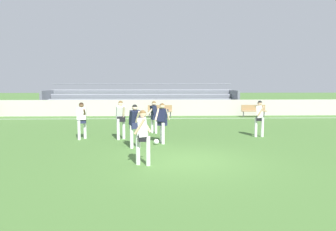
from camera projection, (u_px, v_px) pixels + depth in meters
name	position (u px, v px, depth m)	size (l,w,h in m)	color
ground_plane	(186.00, 161.00, 9.90)	(160.00, 160.00, 0.00)	#477033
field_line_sideline	(170.00, 118.00, 22.13)	(44.00, 0.12, 0.01)	white
sideline_wall	(169.00, 108.00, 23.97)	(48.00, 0.16, 1.24)	#BCB7AD
bleacher_stand	(142.00, 101.00, 26.46)	(16.10, 3.38, 2.50)	#9EA3AD
bench_near_bin	(160.00, 110.00, 22.84)	(1.80, 0.40, 0.90)	#99754C
bench_far_right	(254.00, 110.00, 23.10)	(1.80, 0.40, 0.90)	#99754C
player_dark_deep_cover	(162.00, 120.00, 12.72)	(0.65, 0.53, 1.67)	white
player_dark_challenging	(135.00, 122.00, 11.77)	(0.49, 0.66, 1.67)	white
player_white_trailing_run	(143.00, 133.00, 9.26)	(0.52, 0.49, 1.67)	white
player_white_wide_left	(82.00, 117.00, 13.68)	(0.45, 0.70, 1.64)	white
player_white_dropping_back	(259.00, 115.00, 14.28)	(0.43, 0.61, 1.69)	white
player_white_overlapping	(121.00, 116.00, 13.60)	(0.48, 0.55, 1.72)	white
player_dark_on_ball	(154.00, 114.00, 15.38)	(0.70, 0.48, 1.61)	white
soccer_ball	(156.00, 142.00, 12.55)	(0.22, 0.22, 0.22)	white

